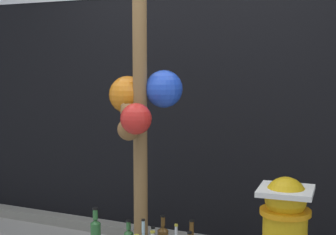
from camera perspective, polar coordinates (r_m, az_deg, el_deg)
name	(u,v)px	position (r m, az deg, el deg)	size (l,w,h in m)	color
building_wall	(197,5)	(4.28, 3.37, 12.68)	(10.00, 0.21, 3.86)	black
memorial_post	(141,68)	(3.33, -3.10, 5.66)	(0.51, 0.49, 2.63)	olive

